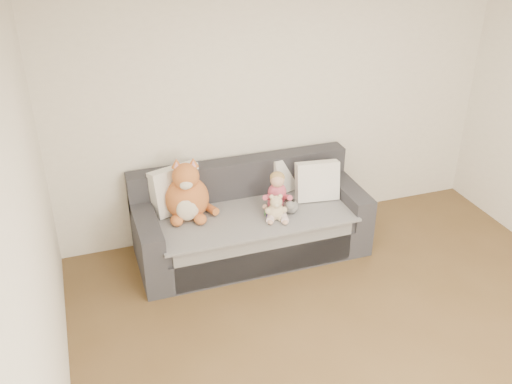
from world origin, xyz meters
TOP-DOWN VIEW (x-y plane):
  - room_shell at (0.00, 0.42)m, footprint 5.00×5.00m
  - sofa at (-0.46, 2.06)m, footprint 2.20×0.94m
  - cushion_left at (-1.12, 2.27)m, footprint 0.52×0.35m
  - cushion_right_back at (0.05, 2.33)m, footprint 0.42×0.28m
  - cushion_right_front at (0.23, 2.04)m, footprint 0.44×0.24m
  - toddler at (-0.23, 1.93)m, footprint 0.28×0.41m
  - plush_cat at (-1.05, 2.10)m, footprint 0.48×0.42m
  - teddy_bear at (-0.29, 1.80)m, footprint 0.20×0.16m
  - plush_cow at (-0.12, 1.86)m, footprint 0.15×0.22m
  - sippy_cup at (-0.34, 1.84)m, footprint 0.09×0.07m

SIDE VIEW (x-z plane):
  - sofa at x=-0.46m, z-range -0.12..0.73m
  - sippy_cup at x=-0.34m, z-range 0.48..0.58m
  - plush_cow at x=-0.12m, z-range 0.46..0.64m
  - teddy_bear at x=-0.29m, z-range 0.45..0.71m
  - toddler at x=-0.23m, z-range 0.44..0.84m
  - cushion_right_back at x=0.05m, z-range 0.47..0.83m
  - cushion_right_front at x=0.23m, z-range 0.47..0.86m
  - cushion_left at x=-1.12m, z-range 0.47..0.91m
  - plush_cat at x=-1.05m, z-range 0.39..1.01m
  - room_shell at x=0.00m, z-range -1.20..3.80m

